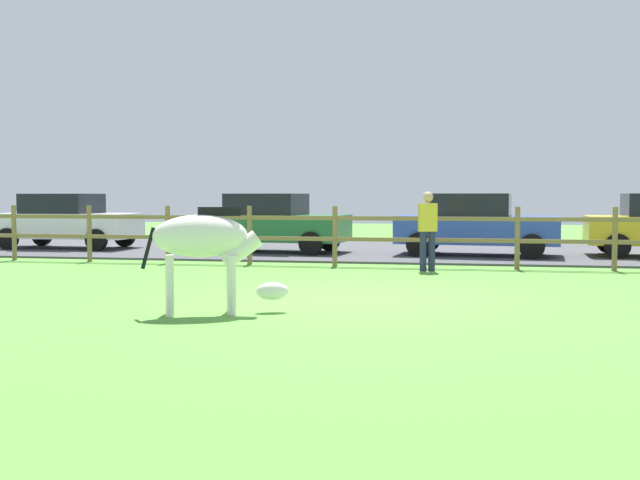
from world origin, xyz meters
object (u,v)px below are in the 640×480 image
Objects in this scene: parked_car_white at (66,220)px; visitor_near_fence at (428,227)px; parked_car_green at (271,222)px; zebra at (207,244)px; parked_car_blue at (476,224)px.

visitor_near_fence is (10.47, -4.18, 0.06)m from parked_car_white.
zebra is at bearing -80.19° from parked_car_green.
parked_car_green is at bearing 178.44° from parked_car_blue.
parked_car_white reaches higher than zebra.
zebra is at bearing -112.44° from visitor_near_fence.
parked_car_green is at bearing -2.89° from parked_car_white.
visitor_near_fence is at bearing -21.77° from parked_car_white.
visitor_near_fence is at bearing -41.73° from parked_car_green.
parked_car_green is 1.03× the size of parked_car_white.
parked_car_green is (-5.37, 0.15, 0.00)m from parked_car_blue.
parked_car_green is 5.81m from visitor_near_fence.
parked_car_blue is at bearing 70.06° from zebra.
visitor_near_fence is (-1.04, -3.72, 0.06)m from parked_car_blue.
parked_car_white is at bearing 177.11° from parked_car_green.
parked_car_blue is 1.00× the size of parked_car_green.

